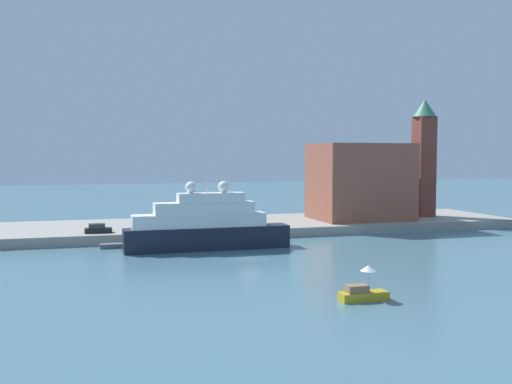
# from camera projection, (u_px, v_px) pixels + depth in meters

# --- Properties ---
(ground) EXTENTS (400.00, 400.00, 0.00)m
(ground) POSITION_uv_depth(u_px,v_px,m) (250.00, 259.00, 72.90)
(ground) COLOR slate
(quay_dock) EXTENTS (110.00, 21.84, 1.50)m
(quay_dock) POSITION_uv_depth(u_px,v_px,m) (207.00, 227.00, 98.61)
(quay_dock) COLOR gray
(quay_dock) RESTS_ON ground
(large_yacht) EXTENTS (22.83, 3.51, 11.16)m
(large_yacht) POSITION_uv_depth(u_px,v_px,m) (206.00, 226.00, 79.65)
(large_yacht) COLOR black
(large_yacht) RESTS_ON ground
(small_motorboat) EXTENTS (4.43, 1.53, 3.15)m
(small_motorboat) POSITION_uv_depth(u_px,v_px,m) (363.00, 291.00, 51.77)
(small_motorboat) COLOR #B7991E
(small_motorboat) RESTS_ON ground
(work_barge) EXTENTS (4.58, 1.57, 0.62)m
(work_barge) POSITION_uv_depth(u_px,v_px,m) (117.00, 246.00, 81.36)
(work_barge) COLOR #595966
(work_barge) RESTS_ON ground
(harbor_building) EXTENTS (16.38, 12.66, 13.57)m
(harbor_building) POSITION_uv_depth(u_px,v_px,m) (360.00, 181.00, 104.18)
(harbor_building) COLOR #93513D
(harbor_building) RESTS_ON quay_dock
(bell_tower) EXTENTS (4.40, 4.40, 21.94)m
(bell_tower) POSITION_uv_depth(u_px,v_px,m) (424.00, 153.00, 108.86)
(bell_tower) COLOR brown
(bell_tower) RESTS_ON quay_dock
(parked_car) EXTENTS (3.93, 1.78, 1.36)m
(parked_car) POSITION_uv_depth(u_px,v_px,m) (98.00, 229.00, 85.93)
(parked_car) COLOR black
(parked_car) RESTS_ON quay_dock
(person_figure) EXTENTS (0.36, 0.36, 1.73)m
(person_figure) POSITION_uv_depth(u_px,v_px,m) (136.00, 223.00, 91.84)
(person_figure) COLOR #4C4C4C
(person_figure) RESTS_ON quay_dock
(mooring_bollard) EXTENTS (0.55, 0.55, 0.79)m
(mooring_bollard) POSITION_uv_depth(u_px,v_px,m) (202.00, 228.00, 88.82)
(mooring_bollard) COLOR black
(mooring_bollard) RESTS_ON quay_dock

